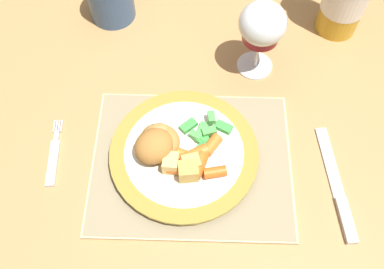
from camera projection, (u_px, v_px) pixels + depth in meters
The scene contains 11 objects.
ground_plane at pixel (190, 211), 1.42m from camera, with size 6.00×6.00×0.00m, color #383333.
dining_table at pixel (188, 98), 0.85m from camera, with size 1.19×1.08×0.74m.
placemat at pixel (191, 162), 0.68m from camera, with size 0.32×0.26×0.01m.
dinner_plate at pixel (182, 154), 0.67m from camera, with size 0.23×0.23×0.02m.
breaded_croquettes at pixel (157, 142), 0.65m from camera, with size 0.09×0.10×0.04m.
green_beans_pile at pixel (204, 132), 0.68m from camera, with size 0.09×0.07×0.02m.
glazed_carrots at pixel (197, 161), 0.65m from camera, with size 0.09×0.08×0.02m.
fork at pixel (54, 157), 0.69m from camera, with size 0.02×0.12×0.01m.
table_knife at pixel (338, 192), 0.66m from camera, with size 0.04×0.20×0.01m.
wine_glass at pixel (262, 27), 0.70m from camera, with size 0.08×0.08×0.14m.
roast_potatoes at pixel (183, 167), 0.64m from camera, with size 0.06×0.04×0.03m.
Camera 1 is at (0.02, -0.49, 1.36)m, focal length 40.00 mm.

